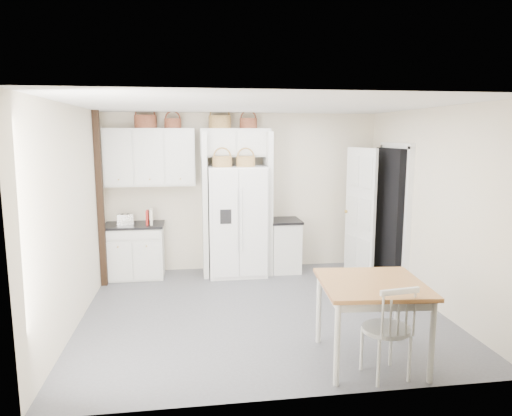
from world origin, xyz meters
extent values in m
plane|color=#4B4B50|center=(0.00, 0.00, 0.00)|extent=(4.50, 4.50, 0.00)
plane|color=white|center=(0.00, 0.00, 2.60)|extent=(4.50, 4.50, 0.00)
plane|color=beige|center=(0.00, 2.00, 1.30)|extent=(4.50, 0.00, 4.50)
plane|color=beige|center=(-2.25, 0.00, 1.30)|extent=(0.00, 4.00, 4.00)
plane|color=beige|center=(2.25, 0.00, 1.30)|extent=(0.00, 4.00, 4.00)
cube|color=white|center=(-0.15, 1.66, 0.88)|extent=(0.91, 0.73, 1.76)
cube|color=white|center=(-1.78, 1.70, 0.41)|extent=(0.89, 0.56, 0.82)
cube|color=white|center=(0.65, 1.70, 0.41)|extent=(0.47, 0.56, 0.83)
cube|color=#A45F39|center=(0.87, -1.45, 0.41)|extent=(1.08, 1.08, 0.83)
cube|color=white|center=(0.90, -1.75, 0.46)|extent=(0.50, 0.47, 0.93)
cube|color=black|center=(-1.78, 1.70, 0.84)|extent=(0.92, 0.60, 0.04)
cube|color=black|center=(0.65, 1.70, 0.85)|extent=(0.51, 0.60, 0.04)
cube|color=silver|center=(-1.90, 1.66, 0.94)|extent=(0.26, 0.17, 0.17)
cube|color=#AC211C|center=(-1.56, 1.62, 0.97)|extent=(0.04, 0.15, 0.23)
cube|color=#EFE8CF|center=(-1.50, 1.62, 0.98)|extent=(0.05, 0.17, 0.25)
cylinder|color=#552515|center=(-1.55, 1.83, 2.45)|extent=(0.34, 0.34, 0.20)
cylinder|color=#552515|center=(-1.13, 1.83, 2.43)|extent=(0.26, 0.26, 0.15)
cylinder|color=brown|center=(-0.39, 1.83, 2.45)|extent=(0.35, 0.35, 0.20)
cylinder|color=#552515|center=(0.06, 1.83, 2.43)|extent=(0.28, 0.28, 0.16)
cylinder|color=brown|center=(-0.38, 1.56, 1.84)|extent=(0.30, 0.30, 0.16)
cylinder|color=brown|center=(-0.02, 1.56, 1.84)|extent=(0.30, 0.30, 0.16)
cube|color=white|center=(-1.50, 1.83, 1.90)|extent=(1.40, 0.34, 0.90)
cube|color=white|center=(-0.15, 1.83, 2.12)|extent=(1.12, 0.34, 0.45)
cube|color=white|center=(-0.66, 1.70, 1.15)|extent=(0.08, 0.60, 2.30)
cube|color=white|center=(0.36, 1.70, 1.15)|extent=(0.08, 0.60, 2.30)
cube|color=black|center=(-2.20, 1.35, 1.30)|extent=(0.09, 0.09, 2.60)
cube|color=black|center=(2.16, 1.00, 1.02)|extent=(0.18, 0.85, 2.05)
cube|color=white|center=(1.80, 1.33, 1.02)|extent=(0.21, 0.79, 2.05)
camera|label=1|loc=(-0.87, -5.54, 2.26)|focal=32.00mm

